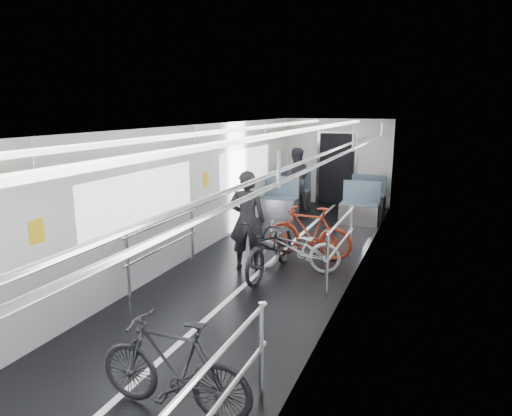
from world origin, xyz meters
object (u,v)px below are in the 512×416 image
(bike_right_far, at_px, (309,232))
(person_standing, at_px, (247,220))
(bike_right_near, at_px, (174,366))
(bike_aisle, at_px, (271,246))
(bike_right_mid, at_px, (294,248))
(person_seated, at_px, (296,179))

(bike_right_far, height_order, person_standing, person_standing)
(bike_right_near, relative_size, person_standing, 0.90)
(bike_right_far, xyz_separation_m, bike_aisle, (-0.34, -1.08, 0.01))
(bike_right_far, relative_size, bike_aisle, 0.86)
(bike_right_far, bearing_deg, person_standing, -36.89)
(bike_right_near, bearing_deg, bike_right_far, 179.10)
(bike_aisle, bearing_deg, bike_right_mid, 44.39)
(bike_right_mid, relative_size, person_standing, 0.92)
(bike_right_mid, xyz_separation_m, person_standing, (-0.78, -0.17, 0.44))
(bike_right_near, xyz_separation_m, bike_right_far, (-0.05, 4.70, 0.02))
(bike_aisle, height_order, person_standing, person_standing)
(bike_right_far, xyz_separation_m, person_seated, (-1.41, 3.69, 0.35))
(bike_right_mid, bearing_deg, bike_right_near, -7.19)
(person_standing, bearing_deg, person_seated, -98.12)
(bike_right_mid, height_order, person_standing, person_standing)
(person_standing, bearing_deg, bike_right_far, -145.07)
(bike_aisle, distance_m, person_seated, 4.90)
(bike_right_far, bearing_deg, person_seated, -156.26)
(person_standing, distance_m, person_seated, 4.71)
(bike_right_near, relative_size, bike_right_far, 0.96)
(bike_right_near, xyz_separation_m, bike_aisle, (-0.39, 3.62, 0.03))
(bike_right_near, bearing_deg, person_seated, -171.66)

